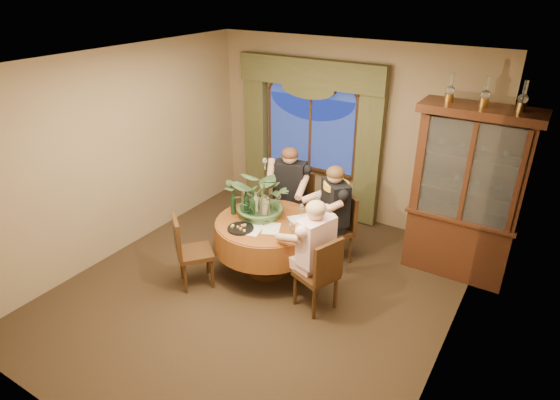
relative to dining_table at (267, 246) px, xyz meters
The scene contains 37 objects.
floor 0.60m from the dining_table, 71.57° to the right, with size 5.00×5.00×0.00m, color black.
wall_back 2.30m from the dining_table, 85.87° to the left, with size 4.50×4.50×0.00m, color #836B4E.
wall_right 2.65m from the dining_table, 10.52° to the right, with size 5.00×5.00×0.00m, color #836B4E.
ceiling 2.47m from the dining_table, 71.57° to the right, with size 5.00×5.00×0.00m, color white.
window 2.24m from the dining_table, 102.82° to the left, with size 1.62×0.10×1.32m, color navy, non-canonical shape.
arched_transom 2.66m from the dining_table, 102.82° to the left, with size 1.60×0.06×0.44m, color navy, non-canonical shape.
drapery_left 2.57m from the dining_table, 127.44° to the left, with size 0.38×0.14×2.32m, color #3F3F22.
drapery_right 2.17m from the dining_table, 73.36° to the left, with size 0.38×0.14×2.32m, color #3F3F22.
swag_valance 2.73m from the dining_table, 103.34° to the left, with size 2.45×0.16×0.42m, color #3F3F22, non-canonical shape.
dining_table is the anchor object (origin of this frame).
china_cabinet 2.61m from the dining_table, 31.45° to the left, with size 1.39×0.55×2.25m, color #33170D.
oil_lamp_left 2.99m from the dining_table, 36.82° to the left, with size 0.11×0.11×0.34m, color #A5722D, non-canonical shape.
oil_lamp_center 3.23m from the dining_table, 31.45° to the left, with size 0.11×0.11×0.34m, color #A5722D, non-canonical shape.
oil_lamp_right 3.50m from the dining_table, 27.33° to the left, with size 0.11×0.11×0.34m, color #A5722D, non-canonical shape.
chair_right 0.97m from the dining_table, 20.54° to the right, with size 0.42×0.42×0.96m, color black.
chair_back_right 0.97m from the dining_table, 48.34° to the left, with size 0.42×0.42×0.96m, color black.
chair_back 1.04m from the dining_table, 98.34° to the left, with size 0.42×0.42×0.96m, color black.
chair_front_left 0.95m from the dining_table, 129.99° to the right, with size 0.42×0.42×0.96m, color black.
person_pink 0.96m from the dining_table, 18.09° to the right, with size 0.49×0.45×1.37m, color #F5C5C9, non-canonical shape.
person_back 1.02m from the dining_table, 102.65° to the left, with size 0.51×0.47×1.43m, color black, non-canonical shape.
person_scarf 1.00m from the dining_table, 48.30° to the left, with size 0.50×0.46×1.40m, color black, non-canonical shape.
stoneware_vase 0.52m from the dining_table, 132.30° to the left, with size 0.14×0.14×0.26m, color #9F7F66, non-canonical shape.
centerpiece_plant 0.98m from the dining_table, 139.74° to the left, with size 0.92×1.02×0.80m, color #405F38.
olive_bowl 0.40m from the dining_table, 75.81° to the right, with size 0.14×0.14×0.04m, color #47512C.
cheese_platter 0.55m from the dining_table, 113.53° to the right, with size 0.33×0.33×0.02m, color black.
wine_bottle_0 0.58m from the dining_table, behind, with size 0.07×0.07×0.33m, color black.
wine_bottle_1 0.58m from the dining_table, 163.87° to the left, with size 0.07×0.07×0.33m, color tan.
wine_bottle_2 0.72m from the dining_table, 162.97° to the left, with size 0.07×0.07×0.33m, color tan.
wine_bottle_3 0.73m from the dining_table, behind, with size 0.07×0.07×0.33m, color black.
wine_bottle_4 0.66m from the dining_table, 150.35° to the left, with size 0.07×0.07×0.33m, color black.
wine_bottle_5 0.63m from the dining_table, behind, with size 0.07×0.07×0.33m, color black.
tasting_paper_0 0.44m from the dining_table, 41.61° to the right, with size 0.21×0.30×0.00m, color white.
tasting_paper_1 0.58m from the dining_table, 39.04° to the left, with size 0.21×0.30×0.00m, color white.
tasting_paper_2 0.48m from the dining_table, 93.76° to the right, with size 0.21×0.30×0.00m, color white.
wine_glass_person_pink 0.66m from the dining_table, 18.09° to the right, with size 0.07×0.07×0.18m, color silver, non-canonical shape.
wine_glass_person_back 0.66m from the dining_table, 102.65° to the left, with size 0.07×0.07×0.18m, color silver, non-canonical shape.
wine_glass_person_scarf 0.66m from the dining_table, 48.30° to the left, with size 0.07×0.07×0.18m, color silver, non-canonical shape.
Camera 1 is at (2.79, -3.97, 3.62)m, focal length 30.00 mm.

